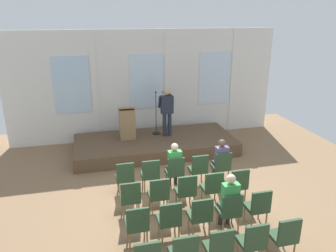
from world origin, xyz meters
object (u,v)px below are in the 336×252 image
mic_stand (156,125)px  chair_r0_c4 (222,165)px  chair_r3_c4 (285,235)px  chair_r1_c3 (212,186)px  chair_r2_c1 (170,218)px  chair_r2_c2 (200,214)px  chair_r1_c0 (130,196)px  chair_r0_c3 (199,168)px  audience_r2_c3 (229,199)px  chair_r0_c0 (125,176)px  audience_r0_c4 (221,158)px  chair_r2_c4 (258,205)px  chair_r1_c2 (186,189)px  chair_r3_c2 (219,246)px  chair_r3_c3 (253,240)px  lectern (127,123)px  chair_r3_c1 (184,252)px  chair_r0_c2 (175,170)px  chair_r1_c4 (238,183)px  chair_r0_c1 (150,173)px  speaker (167,109)px  chair_r1_c1 (159,193)px  chair_r2_c3 (230,210)px  audience_r0_c2 (174,163)px  chair_r2_c0 (137,223)px

mic_stand → chair_r0_c4: mic_stand is taller
chair_r3_c4 → chair_r1_c3: bearing=107.8°
chair_r2_c1 → chair_r2_c2: (0.67, 0.00, 0.00)m
chair_r1_c3 → chair_r1_c0: bearing=180.0°
chair_r0_c3 → audience_r2_c3: bearing=-90.0°
chair_r0_c0 → chair_r0_c3: bearing=0.0°
audience_r0_c4 → chair_r2_c4: audience_r0_c4 is taller
chair_r0_c0 → chair_r2_c2: bearing=-57.3°
chair_r1_c0 → chair_r1_c2: size_ratio=1.00×
chair_r3_c2 → chair_r0_c4: bearing=66.8°
chair_r2_c2 → chair_r3_c3: size_ratio=1.00×
chair_r2_c4 → lectern: bearing=114.0°
chair_r1_c0 → chair_r1_c2: same height
chair_r0_c0 → chair_r3_c1: 3.22m
chair_r0_c2 → chair_r1_c4: same height
chair_r0_c4 → chair_r1_c2: 1.71m
chair_r0_c1 → chair_r2_c4: (2.02, -2.10, 0.00)m
chair_r0_c3 → chair_r0_c2: bearing=180.0°
lectern → chair_r1_c0: size_ratio=1.23×
speaker → lectern: (-1.38, 0.05, -0.42)m
chair_r1_c1 → chair_r3_c3: same height
chair_r2_c1 → chair_r3_c3: same height
audience_r0_c4 → chair_r1_c0: (-2.70, -1.13, -0.18)m
chair_r0_c3 → chair_r2_c3: 2.10m
audience_r0_c4 → chair_r2_c1: 2.98m
chair_r0_c1 → chair_r1_c3: same height
chair_r0_c0 → chair_r2_c4: bearing=-37.9°
audience_r0_c2 → chair_r0_c4: 1.36m
chair_r3_c2 → speaker: bearing=85.5°
chair_r0_c4 → chair_r2_c0: (-2.70, -2.10, 0.00)m
audience_r2_c3 → chair_r3_c1: size_ratio=1.44×
chair_r1_c3 → chair_r3_c3: size_ratio=1.00×
chair_r0_c1 → chair_r0_c3: (1.35, 0.00, 0.00)m
chair_r1_c2 → chair_r1_c4: bearing=0.0°
chair_r2_c1 → audience_r2_c3: size_ratio=0.69×
chair_r1_c4 → chair_r1_c3: bearing=180.0°
mic_stand → chair_r3_c4: mic_stand is taller
chair_r1_c4 → chair_r2_c3: size_ratio=1.00×
chair_r2_c3 → chair_r2_c4: size_ratio=1.00×
chair_r2_c1 → chair_r2_c2: size_ratio=1.00×
chair_r0_c2 → chair_r1_c2: size_ratio=1.00×
chair_r0_c1 → chair_r2_c2: (0.67, -2.10, 0.00)m
lectern → chair_r1_c0: lectern is taller
speaker → chair_r0_c2: size_ratio=1.79×
chair_r1_c3 → audience_r2_c3: audience_r2_c3 is taller
chair_r2_c1 → chair_r2_c4: size_ratio=1.00×
speaker → chair_r2_c2: 5.10m
speaker → chair_r1_c4: speaker is taller
chair_r3_c1 → chair_r1_c1: bearing=90.0°
chair_r0_c2 → chair_r2_c3: size_ratio=1.00×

